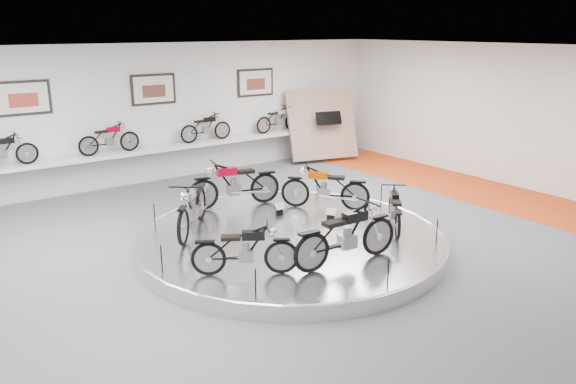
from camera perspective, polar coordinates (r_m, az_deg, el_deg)
floor at (r=11.59m, az=1.12°, el=-6.04°), size 16.00×16.00×0.00m
ceiling at (r=10.72m, az=1.24°, el=14.14°), size 16.00×16.00×0.00m
wall_back at (r=17.00m, az=-13.40°, el=7.77°), size 16.00×0.00×16.00m
wall_right at (r=16.99m, az=23.36°, el=6.88°), size 0.00×14.00×14.00m
orange_carpet_strip at (r=16.40m, az=20.41°, el=-0.28°), size 2.40×12.60×0.01m
dado_band at (r=17.24m, az=-13.05°, el=3.00°), size 15.68×0.04×1.10m
display_platform at (r=11.76m, az=0.24°, el=-4.91°), size 6.40×6.40×0.30m
platform_rim at (r=11.71m, az=0.24°, el=-4.36°), size 6.40×6.40×0.10m
shelf at (r=16.90m, az=-12.77°, el=4.31°), size 11.00×0.55×0.10m
poster_left at (r=15.86m, az=-25.32°, el=8.62°), size 1.35×0.06×0.88m
poster_center at (r=16.87m, az=-13.50°, el=10.11°), size 1.35×0.06×0.88m
poster_right at (r=18.50m, az=-3.32°, el=11.04°), size 1.35×0.06×0.88m
display_panel at (r=19.24m, az=3.46°, el=6.89°), size 2.56×1.52×2.30m
shelf_bike_a at (r=15.68m, az=-27.05°, el=3.54°), size 1.22×0.43×0.73m
shelf_bike_b at (r=16.30m, az=-17.70°, el=5.00°), size 1.22×0.43×0.73m
shelf_bike_c at (r=17.45m, az=-8.33°, el=6.32°), size 1.22×0.43×0.73m
shelf_bike_d at (r=18.84m, az=-1.02°, el=7.23°), size 1.22×0.43×0.73m
bike_a at (r=13.14m, az=3.78°, el=0.47°), size 1.66×1.75×1.05m
bike_b at (r=13.33m, az=-5.47°, el=0.85°), size 2.03×1.12×1.13m
bike_c at (r=11.79m, az=-9.72°, el=-1.42°), size 1.75×1.89×1.13m
bike_d at (r=9.68m, az=-4.40°, el=-5.85°), size 1.63×1.32×0.93m
bike_e at (r=10.12m, az=5.96°, el=-4.32°), size 1.94×0.80×1.12m
bike_f at (r=12.02m, az=10.80°, el=-1.72°), size 1.38×1.49×0.89m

